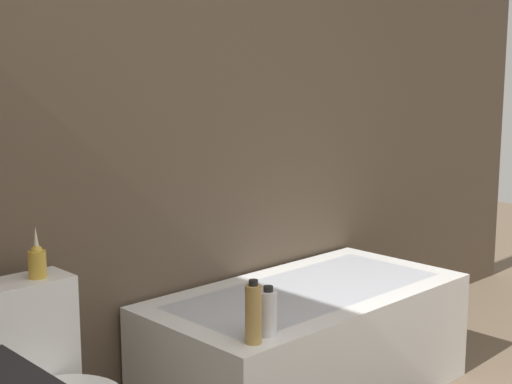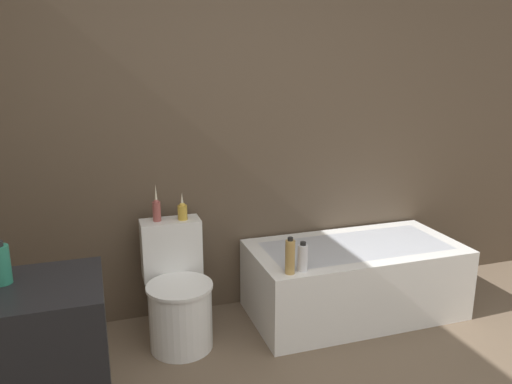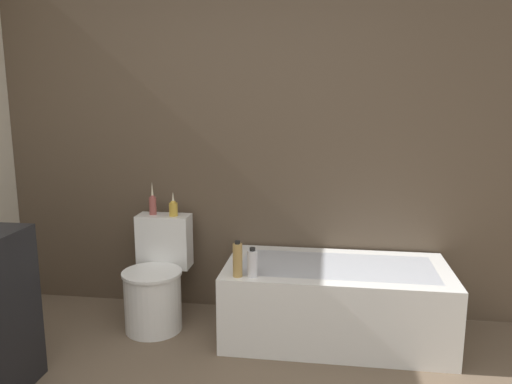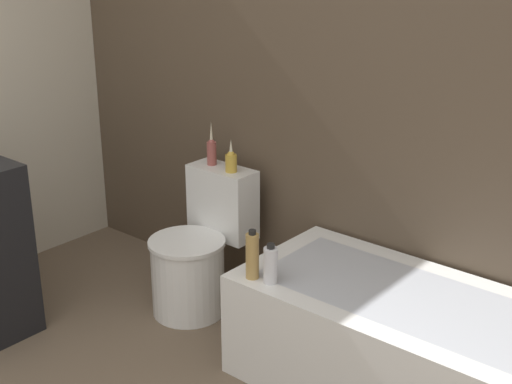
% 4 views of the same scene
% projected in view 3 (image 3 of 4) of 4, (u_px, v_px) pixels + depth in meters
% --- Properties ---
extents(wall_back_tiled, '(6.40, 0.06, 2.60)m').
position_uv_depth(wall_back_tiled, '(229.00, 135.00, 3.59)').
color(wall_back_tiled, brown).
rests_on(wall_back_tiled, ground_plane).
extents(bathtub, '(1.44, 0.73, 0.49)m').
position_uv_depth(bathtub, '(336.00, 301.00, 3.28)').
color(bathtub, white).
rests_on(bathtub, ground).
extents(toilet, '(0.40, 0.57, 0.74)m').
position_uv_depth(toilet, '(156.00, 282.00, 3.45)').
color(toilet, white).
rests_on(toilet, ground).
extents(vase_gold, '(0.05, 0.05, 0.24)m').
position_uv_depth(vase_gold, '(153.00, 204.00, 3.56)').
color(vase_gold, '#994C47').
rests_on(vase_gold, toilet).
extents(vase_silver, '(0.06, 0.06, 0.18)m').
position_uv_depth(vase_silver, '(173.00, 208.00, 3.52)').
color(vase_silver, gold).
rests_on(vase_silver, toilet).
extents(shampoo_bottle_tall, '(0.06, 0.06, 0.23)m').
position_uv_depth(shampoo_bottle_tall, '(238.00, 260.00, 3.02)').
color(shampoo_bottle_tall, tan).
rests_on(shampoo_bottle_tall, bathtub).
extents(shampoo_bottle_short, '(0.06, 0.06, 0.18)m').
position_uv_depth(shampoo_bottle_short, '(252.00, 263.00, 3.03)').
color(shampoo_bottle_short, silver).
rests_on(shampoo_bottle_short, bathtub).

